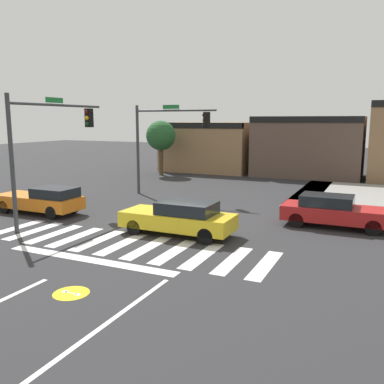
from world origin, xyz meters
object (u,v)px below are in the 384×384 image
Objects in this scene: car_orange at (42,200)px; roadside_tree at (161,136)px; car_yellow at (180,218)px; traffic_signal_southwest at (50,134)px; traffic_signal_northwest at (167,132)px; car_red at (334,211)px.

car_orange is 1.00× the size of roadside_tree.
roadside_tree is (-9.95, 16.39, 2.62)m from car_yellow.
traffic_signal_southwest is 8.25m from traffic_signal_northwest.
traffic_signal_northwest reaches higher than car_red.
roadside_tree is at bearing -58.74° from car_yellow.
car_orange is 1.00× the size of car_red.
traffic_signal_southwest is 17.10m from roadside_tree.
car_orange is (-8.11, 0.60, -0.02)m from car_yellow.
traffic_signal_southwest is at bearing 3.01° from car_yellow.
roadside_tree is at bearing 11.85° from traffic_signal_southwest.
car_yellow is at bearing 175.74° from car_orange.
traffic_signal_northwest reaches higher than car_yellow.
traffic_signal_southwest is 1.29× the size of car_orange.
traffic_signal_northwest is 1.19× the size of car_yellow.
traffic_signal_southwest is 7.26m from car_yellow.
roadside_tree is at bearing 141.55° from car_red.
traffic_signal_northwest is at bearing -58.89° from roadside_tree.
car_red is (13.76, 3.40, 0.02)m from car_orange.
car_red is 20.08m from roadside_tree.
car_yellow is 1.02× the size of car_orange.
traffic_signal_northwest reaches higher than roadside_tree.
traffic_signal_southwest reaches higher than car_orange.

